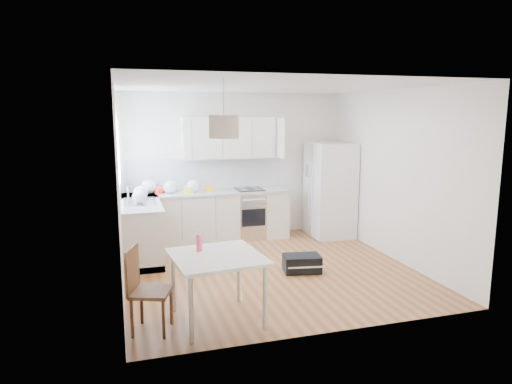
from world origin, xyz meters
TOP-DOWN VIEW (x-y plane):
  - floor at (0.00, 0.00)m, footprint 4.20×4.20m
  - ceiling at (0.00, 0.00)m, footprint 4.20×4.20m
  - wall_back at (0.00, 2.10)m, footprint 4.20×0.00m
  - wall_left at (-2.10, 0.00)m, footprint 0.00×4.20m
  - wall_right at (2.10, 0.00)m, footprint 0.00×4.20m
  - window_glassblock at (-2.09, 1.15)m, footprint 0.02×1.00m
  - cabinets_back at (-0.60, 1.80)m, footprint 3.00×0.60m
  - cabinets_left at (-1.80, 1.20)m, footprint 0.60×1.80m
  - counter_back at (-0.60, 1.80)m, footprint 3.02×0.64m
  - counter_left at (-1.80, 1.20)m, footprint 0.64×1.82m
  - backsplash_back at (-0.60, 2.09)m, footprint 3.00×0.01m
  - backsplash_left at (-2.09, 1.20)m, footprint 0.01×1.80m
  - upper_cabinets at (-0.15, 1.94)m, footprint 1.70×0.32m
  - range_oven at (0.20, 1.80)m, footprint 0.50×0.61m
  - sink at (-1.80, 1.15)m, footprint 0.50×0.80m
  - refrigerator at (1.73, 1.53)m, footprint 0.87×0.91m
  - dining_table at (-1.08, -1.46)m, footprint 1.07×1.07m
  - dining_chair at (-1.81, -1.52)m, footprint 0.50×0.50m
  - drink_bottle at (-1.25, -1.24)m, footprint 0.07×0.07m
  - gym_bag at (0.44, -0.23)m, footprint 0.59×0.44m
  - pendant_lamp at (-0.95, -1.29)m, footprint 0.33×0.33m
  - grocery_bag_a at (-1.61, 1.87)m, footprint 0.28×0.24m
  - grocery_bag_b at (-1.25, 1.78)m, footprint 0.25×0.21m
  - grocery_bag_c at (-0.84, 1.79)m, footprint 0.25×0.21m
  - grocery_bag_d at (-1.78, 1.41)m, footprint 0.24×0.20m
  - grocery_bag_e at (-1.81, 0.99)m, footprint 0.23×0.20m
  - snack_orange at (-0.54, 1.82)m, footprint 0.16×0.11m
  - snack_yellow at (-0.94, 1.75)m, footprint 0.16×0.11m
  - snack_red at (-1.43, 1.83)m, footprint 0.18×0.18m

SIDE VIEW (x-z plane):
  - floor at x=0.00m, z-range 0.00..0.00m
  - gym_bag at x=0.44m, z-range 0.00..0.25m
  - cabinets_back at x=-0.60m, z-range 0.00..0.88m
  - cabinets_left at x=-1.80m, z-range 0.00..0.88m
  - range_oven at x=0.20m, z-range 0.00..0.88m
  - dining_chair at x=-1.81m, z-range 0.00..0.94m
  - dining_table at x=-1.08m, z-range 0.30..1.07m
  - drink_bottle at x=-1.25m, z-range 0.77..1.01m
  - refrigerator at x=1.73m, z-range 0.00..1.78m
  - counter_back at x=-0.60m, z-range 0.88..0.92m
  - counter_left at x=-1.80m, z-range 0.88..0.92m
  - sink at x=-1.80m, z-range 0.84..0.99m
  - snack_orange at x=-0.54m, z-range 0.92..1.02m
  - snack_red at x=-1.43m, z-range 0.92..1.03m
  - snack_yellow at x=-0.94m, z-range 0.92..1.03m
  - grocery_bag_e at x=-1.81m, z-range 0.92..1.13m
  - grocery_bag_d at x=-1.78m, z-range 0.92..1.13m
  - grocery_bag_c at x=-0.84m, z-range 0.92..1.14m
  - grocery_bag_b at x=-1.25m, z-range 0.92..1.15m
  - grocery_bag_a at x=-1.61m, z-range 0.92..1.17m
  - backsplash_back at x=-0.60m, z-range 0.92..1.50m
  - backsplash_left at x=-2.09m, z-range 0.92..1.50m
  - wall_back at x=0.00m, z-range -0.75..3.45m
  - wall_left at x=-2.10m, z-range -0.75..3.45m
  - wall_right at x=2.10m, z-range -0.75..3.45m
  - window_glassblock at x=-2.09m, z-range 1.25..2.25m
  - upper_cabinets at x=-0.15m, z-range 1.50..2.25m
  - pendant_lamp at x=-0.95m, z-range 2.05..2.31m
  - ceiling at x=0.00m, z-range 2.70..2.70m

